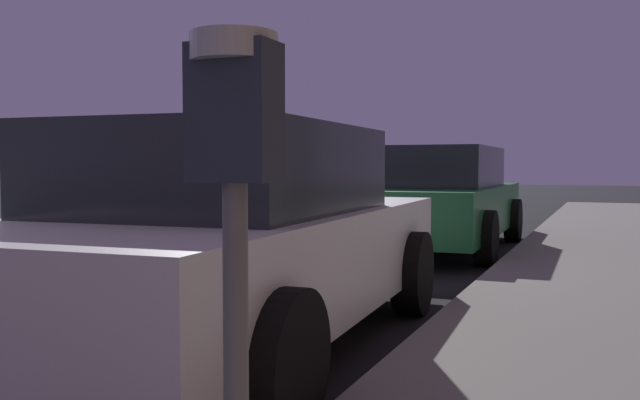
# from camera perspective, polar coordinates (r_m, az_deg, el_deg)

# --- Properties ---
(parking_meter) EXTENTS (0.19, 0.19, 1.32)m
(parking_meter) POSITION_cam_1_polar(r_m,az_deg,el_deg) (1.50, -7.08, 1.53)
(parking_meter) COLOR #59595B
(parking_meter) RESTS_ON sidewalk
(car_white) EXTENTS (2.17, 4.32, 1.43)m
(car_white) POSITION_cam_1_polar(r_m,az_deg,el_deg) (4.49, -7.29, -3.22)
(car_white) COLOR silver
(car_white) RESTS_ON ground
(car_green) EXTENTS (2.09, 4.55, 1.43)m
(car_green) POSITION_cam_1_polar(r_m,az_deg,el_deg) (9.72, 9.56, 0.15)
(car_green) COLOR #19592D
(car_green) RESTS_ON ground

